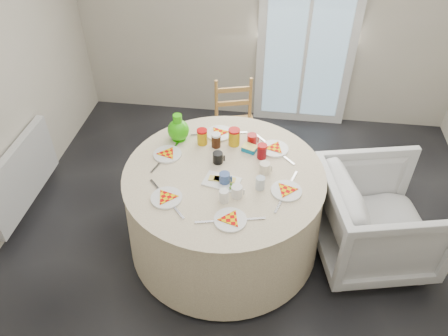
# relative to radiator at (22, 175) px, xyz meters

# --- Properties ---
(floor) EXTENTS (4.00, 4.00, 0.00)m
(floor) POSITION_rel_radiator_xyz_m (1.94, -0.20, -0.38)
(floor) COLOR black
(floor) RESTS_ON ground
(wall_back) EXTENTS (4.00, 0.02, 2.60)m
(wall_back) POSITION_rel_radiator_xyz_m (1.94, 1.80, 0.92)
(wall_back) COLOR #BCB5A3
(wall_back) RESTS_ON floor
(glass_door) EXTENTS (1.00, 0.08, 2.10)m
(glass_door) POSITION_rel_radiator_xyz_m (2.34, 1.75, 0.67)
(glass_door) COLOR silver
(glass_door) RESTS_ON floor
(radiator) EXTENTS (0.07, 1.00, 0.55)m
(radiator) POSITION_rel_radiator_xyz_m (0.00, 0.00, 0.00)
(radiator) COLOR silver
(radiator) RESTS_ON floor
(table) EXTENTS (1.51, 1.51, 0.76)m
(table) POSITION_rel_radiator_xyz_m (1.75, -0.17, -0.01)
(table) COLOR beige
(table) RESTS_ON floor
(wooden_chair) EXTENTS (0.47, 0.45, 0.86)m
(wooden_chair) POSITION_rel_radiator_xyz_m (1.72, 0.89, 0.09)
(wooden_chair) COLOR #AD8746
(wooden_chair) RESTS_ON floor
(armchair) EXTENTS (0.95, 0.99, 0.86)m
(armchair) POSITION_rel_radiator_xyz_m (2.92, -0.12, 0.01)
(armchair) COLOR silver
(armchair) RESTS_ON floor
(place_settings) EXTENTS (1.38, 1.38, 0.02)m
(place_settings) POSITION_rel_radiator_xyz_m (1.75, -0.17, 0.39)
(place_settings) COLOR silver
(place_settings) RESTS_ON table
(jar_cluster) EXTENTS (0.56, 0.31, 0.16)m
(jar_cluster) POSITION_rel_radiator_xyz_m (1.76, 0.10, 0.44)
(jar_cluster) COLOR #8A5910
(jar_cluster) RESTS_ON table
(butter_tub) EXTENTS (0.13, 0.11, 0.04)m
(butter_tub) POSITION_rel_radiator_xyz_m (1.91, 0.11, 0.41)
(butter_tub) COLOR #0971A5
(butter_tub) RESTS_ON table
(green_pitcher) EXTENTS (0.20, 0.20, 0.22)m
(green_pitcher) POSITION_rel_radiator_xyz_m (1.34, 0.19, 0.49)
(green_pitcher) COLOR #2EBC0B
(green_pitcher) RESTS_ON table
(cheese_platter) EXTENTS (0.28, 0.21, 0.03)m
(cheese_platter) POSITION_rel_radiator_xyz_m (1.75, -0.27, 0.39)
(cheese_platter) COLOR white
(cheese_platter) RESTS_ON table
(mugs_glasses) EXTENTS (0.74, 0.74, 0.10)m
(mugs_glasses) POSITION_rel_radiator_xyz_m (1.87, -0.18, 0.43)
(mugs_glasses) COLOR #A3A3A3
(mugs_glasses) RESTS_ON table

